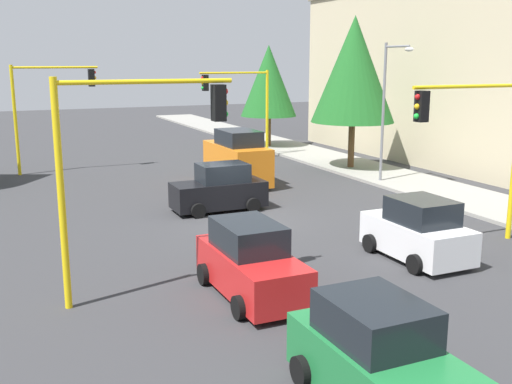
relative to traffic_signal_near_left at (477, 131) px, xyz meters
name	(u,v)px	position (x,y,z in m)	size (l,w,h in m)	color
ground_plane	(246,221)	(-6.00, -5.67, -3.89)	(120.00, 120.00, 0.00)	#353538
sidewalk_kerb	(389,176)	(-11.00, 4.83, -3.82)	(80.00, 4.00, 0.15)	gray
lane_arrow_near	(335,370)	(5.51, -8.67, -3.89)	(2.40, 1.10, 1.10)	silver
apartment_block	(478,71)	(-13.37, 12.83, 1.60)	(26.03, 9.30, 10.96)	#C6B793
traffic_signal_near_left	(477,131)	(0.00, 0.00, 0.00)	(0.36, 4.59, 5.49)	yellow
traffic_signal_far_left	(241,97)	(-20.00, 0.01, 0.04)	(0.36, 4.59, 5.55)	yellow
traffic_signal_far_right	(48,97)	(-20.00, -11.40, 0.29)	(0.36, 4.59, 5.93)	yellow
traffic_signal_near_right	(132,144)	(0.00, -11.38, 0.19)	(0.36, 4.59, 5.79)	yellow
street_lamp_curbside	(389,98)	(-9.61, 3.53, 0.45)	(2.15, 0.28, 7.00)	slate
tree_roadside_mid	(354,70)	(-14.00, 4.33, 1.75)	(4.68, 4.68, 8.58)	brown
tree_roadside_far	(269,81)	(-24.00, 3.83, 0.83)	(3.95, 3.95, 7.22)	brown
delivery_van_orange	(237,159)	(-12.74, -3.25, -2.61)	(4.80, 2.22, 2.77)	orange
car_black	(220,189)	(-8.00, -6.01, -3.00)	(1.95, 3.86, 1.98)	black
car_white	(418,232)	(0.51, -2.60, -3.00)	(3.69, 2.11, 1.98)	white
car_red	(251,263)	(1.10, -8.60, -3.00)	(4.13, 1.99, 1.98)	red
car_green	(378,359)	(6.90, -8.63, -3.00)	(3.85, 2.09, 1.98)	#1E7238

